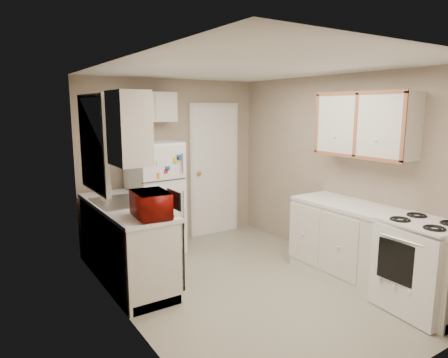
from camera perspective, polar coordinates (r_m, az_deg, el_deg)
floor at (r=4.72m, az=3.42°, el=-14.80°), size 3.80×3.80×0.00m
ceiling at (r=4.30m, az=3.77°, el=15.60°), size 3.80×3.80×0.00m
wall_left at (r=3.71m, az=-14.09°, el=-2.47°), size 3.80×3.80×0.00m
wall_right at (r=5.30m, az=15.85°, el=1.19°), size 3.80×3.80×0.00m
wall_back at (r=5.97m, az=-7.35°, el=2.47°), size 2.80×2.80×0.00m
wall_front at (r=3.08m, az=25.22°, el=-5.70°), size 2.80×2.80×0.00m
left_counter at (r=4.82m, az=-13.84°, el=-8.77°), size 0.60×1.80×0.90m
dishwasher at (r=4.39m, az=-7.59°, el=-9.94°), size 0.03×0.58×0.72m
sink at (r=4.85m, az=-14.63°, el=-3.66°), size 0.54×0.74×0.16m
microwave at (r=4.08m, az=-10.35°, el=-3.34°), size 0.50×0.31×0.32m
soap_bottle at (r=5.25m, az=-16.36°, el=-1.13°), size 0.09×0.09×0.19m
window_blinds at (r=4.66m, az=-18.08°, el=4.85°), size 0.10×0.98×1.08m
upper_cabinet_left at (r=3.88m, az=-13.44°, el=7.07°), size 0.30×0.45×0.70m
refrigerator at (r=5.56m, az=-9.80°, el=-2.68°), size 0.67×0.66×1.54m
cabinet_over_fridge at (r=5.61m, az=-10.60°, el=10.09°), size 0.70×0.30×0.40m
interior_door at (r=6.29m, az=-1.40°, el=1.28°), size 0.86×0.06×2.08m
right_counter at (r=4.76m, az=20.31°, el=-9.38°), size 0.60×2.00×0.90m
stove at (r=4.43m, az=26.28°, el=-11.48°), size 0.65×0.78×0.88m
upper_cabinet_right at (r=4.81m, az=19.51°, el=7.31°), size 0.30×1.20×0.70m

